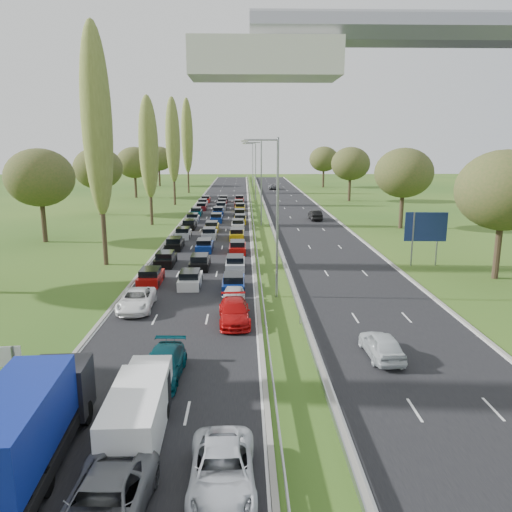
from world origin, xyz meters
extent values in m
plane|color=#264C17|center=(4.50, 80.00, 0.00)|extent=(260.00, 260.00, 0.00)
cube|color=black|center=(-2.25, 82.50, 0.00)|extent=(10.50, 215.00, 0.04)
cube|color=black|center=(11.25, 82.50, 0.00)|extent=(10.50, 215.00, 0.04)
cube|color=gray|center=(3.35, 82.50, 0.55)|extent=(0.06, 215.00, 0.32)
cube|color=gray|center=(5.65, 82.50, 0.55)|extent=(0.06, 215.00, 0.32)
cylinder|color=gray|center=(4.50, 43.00, 6.00)|extent=(0.18, 0.18, 12.00)
cylinder|color=gray|center=(4.50, 78.00, 6.00)|extent=(0.18, 0.18, 12.00)
cylinder|color=gray|center=(4.50, 113.00, 6.00)|extent=(0.18, 0.18, 12.00)
cylinder|color=gray|center=(4.50, 148.00, 6.00)|extent=(0.18, 0.18, 12.00)
cylinder|color=#2D2116|center=(-11.50, 54.00, 3.96)|extent=(0.44, 0.44, 7.92)
ellipsoid|color=#60692D|center=(-11.50, 54.00, 13.64)|extent=(2.80, 2.80, 17.60)
cylinder|color=#2D2116|center=(-11.50, 79.00, 3.24)|extent=(0.44, 0.44, 6.48)
ellipsoid|color=#60692D|center=(-11.50, 79.00, 11.16)|extent=(2.80, 2.80, 14.40)
cylinder|color=#2D2116|center=(-11.50, 104.00, 3.60)|extent=(0.44, 0.44, 7.20)
ellipsoid|color=#60692D|center=(-11.50, 104.00, 12.40)|extent=(2.80, 2.80, 16.00)
cylinder|color=#2D2116|center=(-11.50, 129.00, 3.96)|extent=(0.44, 0.44, 7.92)
ellipsoid|color=#60692D|center=(-11.50, 129.00, 13.64)|extent=(2.80, 2.80, 17.60)
cylinder|color=#2D2116|center=(-22.00, 66.00, 2.42)|extent=(0.56, 0.56, 4.84)
ellipsoid|color=#38471E|center=(-22.00, 66.00, 7.70)|extent=(8.00, 8.00, 6.80)
cylinder|color=#2D2116|center=(-22.00, 90.00, 2.42)|extent=(0.56, 0.56, 4.84)
ellipsoid|color=#38471E|center=(-22.00, 90.00, 7.70)|extent=(8.00, 8.00, 6.80)
cylinder|color=#2D2116|center=(-22.00, 118.00, 2.42)|extent=(0.56, 0.56, 4.84)
ellipsoid|color=#38471E|center=(-22.00, 118.00, 7.70)|extent=(8.00, 8.00, 6.80)
cylinder|color=#2D2116|center=(-22.00, 150.00, 2.42)|extent=(0.56, 0.56, 4.84)
ellipsoid|color=#38471E|center=(-22.00, 150.00, 7.70)|extent=(8.00, 8.00, 6.80)
cylinder|color=#2D2116|center=(24.00, 48.00, 2.42)|extent=(0.56, 0.56, 4.84)
ellipsoid|color=#38471E|center=(24.00, 48.00, 7.70)|extent=(8.00, 8.00, 6.80)
cylinder|color=#2D2116|center=(24.00, 75.00, 2.42)|extent=(0.56, 0.56, 4.84)
ellipsoid|color=#38471E|center=(24.00, 75.00, 7.70)|extent=(8.00, 8.00, 6.80)
cylinder|color=#2D2116|center=(24.00, 110.00, 2.42)|extent=(0.56, 0.56, 4.84)
ellipsoid|color=#38471E|center=(24.00, 110.00, 7.70)|extent=(8.00, 8.00, 6.80)
cylinder|color=#2D2116|center=(24.00, 145.00, 2.42)|extent=(0.56, 0.56, 4.84)
ellipsoid|color=#38471E|center=(24.00, 145.00, 7.70)|extent=(8.00, 8.00, 6.80)
cube|color=#A50C0A|center=(-5.85, 46.96, 0.44)|extent=(1.75, 4.00, 0.80)
cube|color=black|center=(-5.63, 53.63, 0.44)|extent=(1.75, 4.00, 0.80)
cube|color=black|center=(-5.79, 61.36, 0.44)|extent=(1.75, 4.00, 0.80)
cube|color=#B2B7BC|center=(-5.63, 68.18, 0.44)|extent=(1.75, 4.00, 0.80)
cube|color=black|center=(-5.63, 75.16, 0.44)|extent=(1.75, 4.00, 0.80)
cube|color=#B2B7BC|center=(-5.76, 81.44, 0.44)|extent=(1.75, 4.00, 0.80)
cube|color=#053F4C|center=(-5.91, 88.78, 0.44)|extent=(1.75, 4.00, 0.80)
cube|color=#590F14|center=(-5.60, 95.72, 0.44)|extent=(1.75, 4.00, 0.80)
cube|color=silver|center=(-5.89, 101.92, 0.44)|extent=(1.75, 4.00, 0.80)
cube|color=#A50C0A|center=(-5.79, 108.20, 0.44)|extent=(1.75, 4.00, 0.80)
cube|color=silver|center=(-2.45, 46.13, 0.44)|extent=(1.75, 4.00, 0.80)
cube|color=black|center=(-2.18, 52.25, 0.44)|extent=(1.75, 4.00, 0.80)
cube|color=navy|center=(-2.35, 60.23, 0.44)|extent=(1.75, 4.00, 0.80)
cube|color=#B2B7BC|center=(-2.33, 67.89, 0.44)|extent=(1.75, 4.00, 0.80)
cube|color=#BF990C|center=(-2.36, 73.26, 0.44)|extent=(1.75, 4.00, 0.80)
cube|color=navy|center=(-2.16, 81.52, 0.44)|extent=(1.75, 4.00, 0.80)
cube|color=navy|center=(-2.29, 89.32, 0.44)|extent=(1.75, 4.00, 0.80)
cube|color=slate|center=(-2.10, 96.31, 0.44)|extent=(1.75, 4.00, 0.80)
cube|color=#590F14|center=(-2.18, 102.46, 0.44)|extent=(1.75, 4.00, 0.80)
cube|color=black|center=(-2.17, 108.40, 0.44)|extent=(1.75, 4.00, 0.80)
cube|color=navy|center=(1.15, 44.94, 0.44)|extent=(1.75, 4.00, 0.80)
cube|color=#B2B7BC|center=(1.18, 51.67, 0.44)|extent=(1.75, 4.00, 0.80)
cube|color=#A50C0A|center=(1.31, 59.13, 0.44)|extent=(1.75, 4.00, 0.80)
cube|color=#BF990C|center=(1.10, 67.31, 0.44)|extent=(1.75, 4.00, 0.80)
cube|color=silver|center=(1.17, 75.12, 0.44)|extent=(1.75, 4.00, 0.80)
cube|color=#BF990C|center=(1.42, 80.17, 0.44)|extent=(1.75, 4.00, 0.80)
cube|color=black|center=(1.29, 86.60, 0.44)|extent=(1.75, 4.00, 0.80)
cube|color=#BF990C|center=(1.31, 94.59, 0.44)|extent=(1.75, 4.00, 0.80)
cube|color=#590F14|center=(1.07, 100.54, 0.44)|extent=(1.75, 4.00, 0.80)
cube|color=#A50C0A|center=(1.09, 108.79, 0.44)|extent=(1.75, 4.00, 0.80)
imported|color=white|center=(-5.64, 40.21, 0.72)|extent=(2.54, 5.13, 1.40)
imported|color=slate|center=(-2.27, 19.36, 0.77)|extent=(2.71, 5.50, 1.50)
imported|color=#053F4B|center=(-2.07, 29.33, 0.72)|extent=(2.15, 4.87, 1.39)
imported|color=silver|center=(1.24, 21.07, 0.70)|extent=(2.36, 4.92, 1.35)
imported|color=#B40B0B|center=(1.35, 37.36, 0.73)|extent=(2.24, 5.01, 1.43)
imported|color=silver|center=(1.24, 40.57, 0.71)|extent=(1.68, 4.09, 1.39)
imported|color=silver|center=(9.54, 31.65, 0.73)|extent=(1.88, 4.26, 1.43)
imported|color=black|center=(13.09, 83.08, 0.78)|extent=(1.75, 4.67, 1.52)
imported|color=slate|center=(9.75, 138.80, 0.74)|extent=(2.46, 5.22, 1.44)
cube|color=black|center=(-5.59, 22.35, 0.72)|extent=(2.18, 8.17, 0.50)
cube|color=navy|center=(-5.59, 21.35, 2.34)|extent=(2.27, 6.17, 2.25)
cube|color=black|center=(-5.59, 25.44, 1.57)|extent=(2.21, 2.00, 2.20)
cylinder|color=black|center=(-5.59, 25.23, 0.52)|extent=(1.91, 1.00, 1.00)
cube|color=white|center=(-2.23, 23.95, 1.08)|extent=(2.03, 5.07, 2.03)
cube|color=black|center=(-2.23, 26.18, 0.98)|extent=(1.98, 0.81, 1.62)
cylinder|color=black|center=(-3.09, 25.57, 0.36)|extent=(0.25, 0.69, 0.69)
cylinder|color=black|center=(-1.37, 22.33, 0.36)|extent=(0.25, 0.69, 0.69)
cube|color=silver|center=(-2.27, 25.72, 0.97)|extent=(1.81, 4.51, 1.81)
cube|color=black|center=(-2.27, 27.71, 0.88)|extent=(1.76, 0.72, 1.44)
cylinder|color=black|center=(-3.04, 27.17, 0.33)|extent=(0.23, 0.61, 0.61)
cylinder|color=black|center=(-1.51, 24.28, 0.33)|extent=(0.23, 0.61, 0.61)
cylinder|color=gray|center=(-9.00, 28.59, 1.05)|extent=(0.16, 0.16, 2.10)
cube|color=white|center=(-9.40, 28.59, 1.60)|extent=(1.50, 0.27, 1.00)
cylinder|color=gray|center=(18.20, 52.89, 2.60)|extent=(0.16, 0.16, 5.20)
cylinder|color=gray|center=(20.60, 52.89, 2.60)|extent=(0.16, 0.16, 5.20)
cube|color=navy|center=(19.40, 52.89, 3.80)|extent=(4.00, 0.35, 2.80)
camera|label=1|loc=(2.03, 6.23, 11.42)|focal=35.00mm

